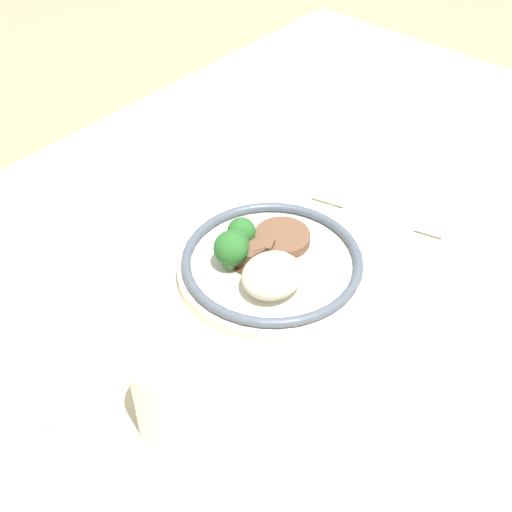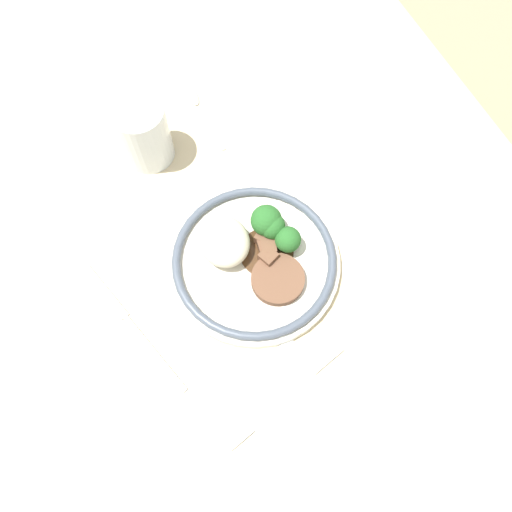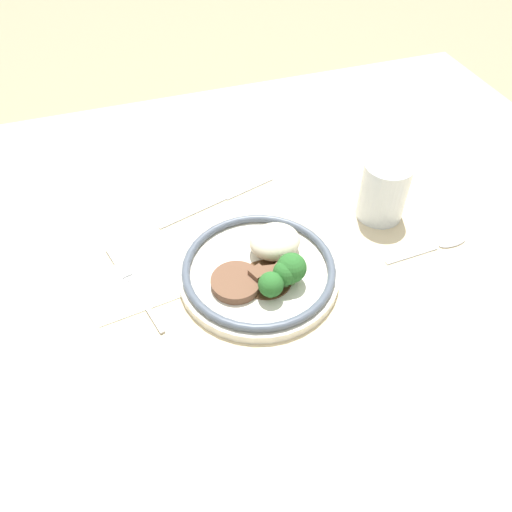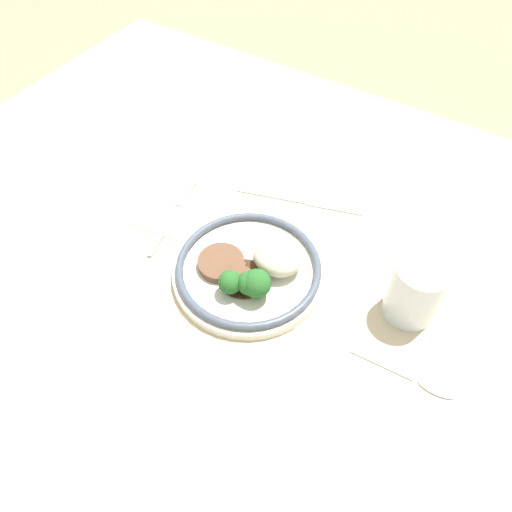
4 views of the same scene
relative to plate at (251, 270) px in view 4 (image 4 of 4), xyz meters
name	(u,v)px [view 4 (image 4 of 4)]	position (x,y,z in m)	size (l,w,h in m)	color
ground_plane	(263,264)	(-0.01, 0.06, -0.06)	(8.00, 8.00, 0.00)	#998466
dining_table	(263,257)	(-0.01, 0.06, -0.04)	(1.39, 1.02, 0.04)	beige
napkin	(173,214)	(-0.19, 0.04, -0.02)	(0.13, 0.12, 0.00)	white
plate	(251,270)	(0.00, 0.00, 0.00)	(0.24, 0.24, 0.07)	silver
juice_glass	(415,292)	(0.23, 0.07, 0.03)	(0.08, 0.08, 0.10)	#F4AD19
fork	(177,208)	(-0.19, 0.06, -0.02)	(0.06, 0.19, 0.00)	#B7B7BC
knife	(303,202)	(-0.01, 0.19, -0.02)	(0.22, 0.08, 0.00)	#B7B7BC
spoon	(422,383)	(0.29, -0.03, -0.02)	(0.15, 0.02, 0.01)	#B7B7BC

